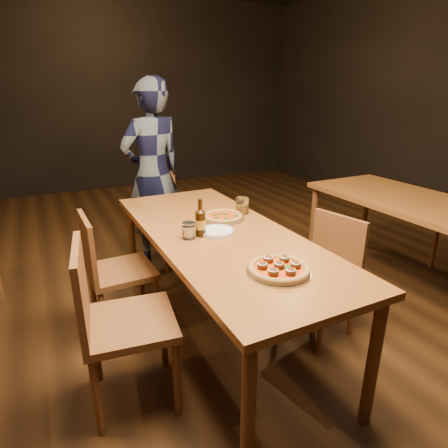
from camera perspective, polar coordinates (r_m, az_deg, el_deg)
name	(u,v)px	position (r m, az deg, el deg)	size (l,w,h in m)	color
ground	(221,336)	(2.64, -0.51, -16.64)	(9.00, 9.00, 0.00)	black
room_shell	(220,30)	(2.14, -0.68, 27.50)	(9.00, 9.00, 9.00)	black
table_main	(220,243)	(2.30, -0.56, -2.94)	(0.80, 2.00, 0.75)	brown
table_right	(432,214)	(3.26, 29.11, 1.39)	(0.80, 2.00, 0.75)	brown
chair_main_nw	(130,321)	(2.00, -14.12, -14.18)	(0.44, 0.44, 0.95)	brown
chair_main_sw	(121,270)	(2.60, -15.37, -6.78)	(0.41, 0.41, 0.88)	brown
chair_main_e	(318,277)	(2.53, 14.19, -7.82)	(0.39, 0.39, 0.84)	brown
chair_end	(169,218)	(3.53, -8.31, 0.84)	(0.40, 0.40, 0.87)	brown
pizza_meatball	(279,269)	(1.80, 8.37, -6.73)	(0.31, 0.31, 0.06)	#B7B7BF
pizza_margherita	(223,217)	(2.50, -0.17, 1.13)	(0.28, 0.28, 0.04)	#B7B7BF
plate_stack	(217,231)	(2.26, -1.11, -1.14)	(0.21, 0.21, 0.02)	white
beer_bottle	(201,223)	(2.20, -3.60, 0.13)	(0.06, 0.06, 0.22)	black
water_glass	(189,230)	(2.18, -5.41, -0.98)	(0.08, 0.08, 0.10)	white
amber_glass	(242,206)	(2.61, 2.80, 2.80)	(0.09, 0.09, 0.11)	#976511
diner	(153,174)	(3.53, -10.79, 7.53)	(0.61, 0.40, 1.68)	black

